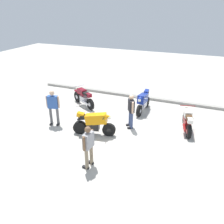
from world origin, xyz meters
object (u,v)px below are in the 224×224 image
Objects in this scene: motorcycle_cream_vintage at (187,121)px; motorcycle_orange_sportbike at (94,123)px; motorcycle_maroon_cruiser at (84,97)px; person_in_blue_shirt at (53,105)px; person_in_black_shirt at (131,109)px; motorcycle_blue_sportbike at (143,101)px; person_in_gray_shirt at (88,145)px.

motorcycle_cream_vintage is 4.31m from motorcycle_orange_sportbike.
motorcycle_maroon_cruiser reaches higher than motorcycle_cream_vintage.
motorcycle_cream_vintage is 6.37m from person_in_blue_shirt.
motorcycle_cream_vintage is 2.66m from person_in_black_shirt.
person_in_black_shirt is (3.34, -1.47, 0.43)m from motorcycle_maroon_cruiser.
person_in_blue_shirt is (-2.25, 0.16, 0.42)m from motorcycle_orange_sportbike.
motorcycle_blue_sportbike is 5.49m from person_in_gray_shirt.
motorcycle_orange_sportbike reaches higher than motorcycle_maroon_cruiser.
person_in_black_shirt is at bearing -93.28° from person_in_gray_shirt.
motorcycle_cream_vintage is at bearing 92.45° from person_in_blue_shirt.
person_in_gray_shirt is at bearing 151.29° from motorcycle_maroon_cruiser.
person_in_gray_shirt is 3.49m from person_in_black_shirt.
person_in_black_shirt is at bearing 93.49° from person_in_blue_shirt.
motorcycle_cream_vintage is 0.99× the size of motorcycle_orange_sportbike.
motorcycle_blue_sportbike reaches higher than motorcycle_maroon_cruiser.
motorcycle_blue_sportbike is 1.11× the size of person_in_blue_shirt.
motorcycle_maroon_cruiser is at bearing 161.14° from person_in_blue_shirt.
person_in_black_shirt is (-2.53, -0.69, 0.46)m from motorcycle_cream_vintage.
person_in_blue_shirt is at bearing -32.84° from person_in_gray_shirt.
person_in_black_shirt reaches higher than motorcycle_orange_sportbike.
person_in_gray_shirt is 0.99× the size of person_in_black_shirt.
motorcycle_maroon_cruiser is 5.92m from motorcycle_cream_vintage.
person_in_gray_shirt is at bearing -4.09° from motorcycle_blue_sportbike.
person_in_blue_shirt is 1.06× the size of person_in_black_shirt.
motorcycle_cream_vintage is at bearing 163.77° from person_in_black_shirt.
motorcycle_orange_sportbike is (2.04, -2.76, 0.07)m from motorcycle_maroon_cruiser.
motorcycle_cream_vintage is at bearing 14.67° from motorcycle_orange_sportbike.
person_in_blue_shirt reaches higher than person_in_black_shirt.
motorcycle_blue_sportbike is at bearing -122.80° from person_in_black_shirt.
motorcycle_cream_vintage is at bearing -121.54° from person_in_gray_shirt.
motorcycle_maroon_cruiser is 0.96× the size of motorcycle_cream_vintage.
person_in_blue_shirt is 1.06× the size of person_in_gray_shirt.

